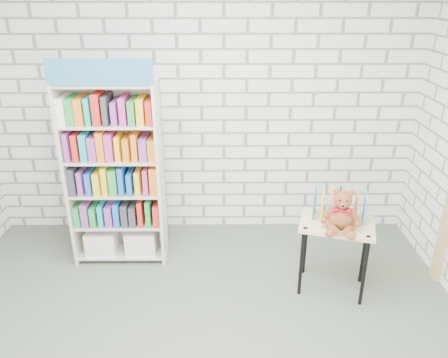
{
  "coord_description": "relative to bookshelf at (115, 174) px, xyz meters",
  "views": [
    {
      "loc": [
        0.2,
        -2.47,
        2.52
      ],
      "look_at": [
        0.23,
        0.95,
        1.03
      ],
      "focal_mm": 35.0,
      "sensor_mm": 36.0,
      "label": 1
    }
  ],
  "objects": [
    {
      "name": "ground",
      "position": [
        0.8,
        -1.36,
        -0.91
      ],
      "size": [
        4.5,
        4.5,
        0.0
      ],
      "primitive_type": "plane",
      "color": "#4B5548",
      "rests_on": "ground"
    },
    {
      "name": "room_shell",
      "position": [
        0.8,
        -1.36,
        0.87
      ],
      "size": [
        4.52,
        4.02,
        2.81
      ],
      "color": "silver",
      "rests_on": "ground"
    },
    {
      "name": "bookshelf",
      "position": [
        0.0,
        0.0,
        0.0
      ],
      "size": [
        0.89,
        0.35,
        2.0
      ],
      "color": "beige",
      "rests_on": "ground"
    },
    {
      "name": "display_table",
      "position": [
        2.0,
        -0.54,
        -0.34
      ],
      "size": [
        0.72,
        0.59,
        0.67
      ],
      "color": "#DABC83",
      "rests_on": "ground"
    },
    {
      "name": "table_books",
      "position": [
        2.03,
        -0.44,
        -0.11
      ],
      "size": [
        0.47,
        0.31,
        0.26
      ],
      "color": "teal",
      "rests_on": "display_table"
    },
    {
      "name": "teddy_bear",
      "position": [
        2.0,
        -0.64,
        -0.1
      ],
      "size": [
        0.32,
        0.32,
        0.36
      ],
      "color": "brown",
      "rests_on": "display_table"
    }
  ]
}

